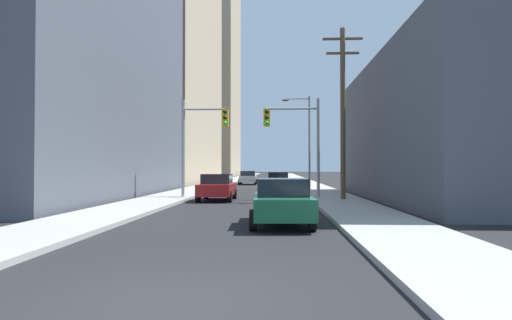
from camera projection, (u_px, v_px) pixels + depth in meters
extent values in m
plane|color=black|center=(163.00, 304.00, 5.91)|extent=(400.00, 400.00, 0.00)
cube|color=#9E9E99|center=(226.00, 182.00, 56.08)|extent=(2.97, 160.00, 0.15)
cube|color=#9E9E99|center=(303.00, 182.00, 55.62)|extent=(2.97, 160.00, 0.15)
cube|color=#195938|center=(282.00, 205.00, 14.03)|extent=(1.96, 4.27, 0.65)
cube|color=black|center=(282.00, 187.00, 13.89)|extent=(1.65, 1.96, 0.55)
cylinder|color=black|center=(257.00, 211.00, 15.40)|extent=(0.22, 0.64, 0.64)
cylinder|color=black|center=(306.00, 211.00, 15.32)|extent=(0.22, 0.64, 0.64)
cylinder|color=black|center=(253.00, 220.00, 12.72)|extent=(0.22, 0.64, 0.64)
cylinder|color=black|center=(312.00, 220.00, 12.64)|extent=(0.22, 0.64, 0.64)
cube|color=maroon|center=(217.00, 189.00, 24.62)|extent=(1.80, 4.20, 0.65)
cube|color=black|center=(217.00, 179.00, 24.48)|extent=(1.59, 1.90, 0.55)
cylinder|color=black|center=(206.00, 193.00, 26.00)|extent=(0.22, 0.64, 0.64)
cylinder|color=black|center=(235.00, 194.00, 25.92)|extent=(0.22, 0.64, 0.64)
cylinder|color=black|center=(198.00, 196.00, 23.32)|extent=(0.22, 0.64, 0.64)
cylinder|color=black|center=(230.00, 196.00, 23.24)|extent=(0.22, 0.64, 0.64)
cube|color=black|center=(278.00, 183.00, 35.44)|extent=(1.87, 4.23, 0.65)
cube|color=black|center=(278.00, 175.00, 35.30)|extent=(1.62, 1.93, 0.55)
cylinder|color=black|center=(268.00, 186.00, 36.81)|extent=(0.22, 0.64, 0.64)
cylinder|color=black|center=(288.00, 186.00, 36.73)|extent=(0.22, 0.64, 0.64)
cylinder|color=black|center=(267.00, 187.00, 34.13)|extent=(0.22, 0.64, 0.64)
cylinder|color=black|center=(289.00, 187.00, 34.05)|extent=(0.22, 0.64, 0.64)
cube|color=#B7BABF|center=(248.00, 179.00, 48.11)|extent=(1.90, 4.24, 0.65)
cube|color=black|center=(248.00, 173.00, 47.97)|extent=(1.63, 1.94, 0.55)
cylinder|color=black|center=(241.00, 181.00, 49.48)|extent=(0.22, 0.64, 0.64)
cylinder|color=black|center=(256.00, 181.00, 49.40)|extent=(0.22, 0.64, 0.64)
cylinder|color=black|center=(239.00, 182.00, 46.80)|extent=(0.22, 0.64, 0.64)
cylinder|color=black|center=(255.00, 182.00, 46.72)|extent=(0.22, 0.64, 0.64)
cylinder|color=gray|center=(183.00, 149.00, 26.03)|extent=(0.18, 0.18, 6.00)
cylinder|color=gray|center=(204.00, 109.00, 26.01)|extent=(2.55, 0.12, 0.12)
cube|color=gold|center=(225.00, 118.00, 25.94)|extent=(0.38, 0.30, 1.05)
sphere|color=black|center=(225.00, 112.00, 25.78)|extent=(0.24, 0.24, 0.24)
sphere|color=black|center=(225.00, 117.00, 25.77)|extent=(0.24, 0.24, 0.24)
sphere|color=#19D833|center=(225.00, 123.00, 25.77)|extent=(0.24, 0.24, 0.24)
cylinder|color=gray|center=(318.00, 149.00, 25.65)|extent=(0.18, 0.18, 6.00)
cylinder|color=gray|center=(292.00, 109.00, 25.76)|extent=(3.07, 0.12, 0.12)
cube|color=gold|center=(267.00, 118.00, 25.83)|extent=(0.38, 0.30, 1.05)
sphere|color=black|center=(267.00, 112.00, 25.66)|extent=(0.24, 0.24, 0.24)
sphere|color=black|center=(267.00, 117.00, 25.66)|extent=(0.24, 0.24, 0.24)
sphere|color=#19D833|center=(267.00, 123.00, 25.65)|extent=(0.24, 0.24, 0.24)
cylinder|color=brown|center=(343.00, 115.00, 23.84)|extent=(0.28, 0.28, 9.62)
cube|color=brown|center=(343.00, 39.00, 23.92)|extent=(2.20, 0.12, 0.12)
cube|color=brown|center=(343.00, 53.00, 23.90)|extent=(1.80, 0.12, 0.12)
cylinder|color=gray|center=(309.00, 144.00, 33.80)|extent=(0.16, 0.16, 7.50)
cylinder|color=gray|center=(297.00, 99.00, 33.91)|extent=(1.87, 0.10, 0.10)
ellipsoid|color=#4C4C51|center=(285.00, 100.00, 33.95)|extent=(0.56, 0.32, 0.20)
cube|color=tan|center=(112.00, 50.00, 54.92)|extent=(24.68, 27.13, 33.82)
cube|color=tan|center=(198.00, 31.00, 100.57)|extent=(18.16, 24.52, 67.81)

